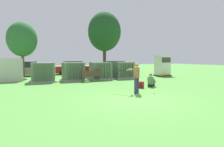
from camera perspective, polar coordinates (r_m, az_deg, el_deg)
name	(u,v)px	position (r m, az deg, el deg)	size (l,w,h in m)	color
ground_plane	(135,100)	(9.42, 6.83, -7.68)	(96.00, 96.00, 0.00)	#51933D
transformer_west	(43,73)	(17.14, -19.80, 0.24)	(2.10, 1.70, 1.62)	#9E9B93
transformer_mid_west	(73,72)	(17.51, -11.38, 0.50)	(2.10, 1.70, 1.62)	#9E9B93
transformer_mid_east	(101,71)	(18.16, -3.37, 0.72)	(2.10, 1.70, 1.62)	#9E9B93
transformer_east	(123,70)	(19.12, 3.39, 0.91)	(2.10, 1.70, 1.62)	#9E9B93
generator_enclosure	(162,66)	(22.48, 14.69, 2.19)	(1.60, 1.40, 2.30)	#262626
park_bench	(91,75)	(16.68, -6.29, -0.51)	(1.84, 0.78, 0.92)	#4C3828
batter	(136,76)	(11.03, 7.01, -0.77)	(1.33, 1.31, 1.74)	#282D4C
sports_ball	(154,93)	(11.15, 12.33, -5.61)	(0.09, 0.09, 0.09)	white
seated_spectator	(151,81)	(13.75, 11.45, -2.30)	(0.77, 0.70, 0.96)	black
backpack	(141,85)	(13.00, 8.60, -3.37)	(0.35, 0.37, 0.44)	maroon
tree_left	(22,39)	(22.31, -25.06, 9.11)	(3.01, 3.01, 5.74)	brown
tree_center_left	(104,32)	(23.71, -2.25, 12.19)	(3.94, 3.94, 7.52)	#4C3828
parked_car_leftmost	(25,69)	(23.77, -24.25, 1.14)	(4.32, 2.16, 1.62)	gray
parked_car_left_of_center	(72,68)	(24.98, -11.76, 1.58)	(4.20, 1.93, 1.62)	maroon
parked_car_right_of_center	(115,67)	(26.92, 0.89, 1.88)	(4.21, 1.94, 1.62)	navy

